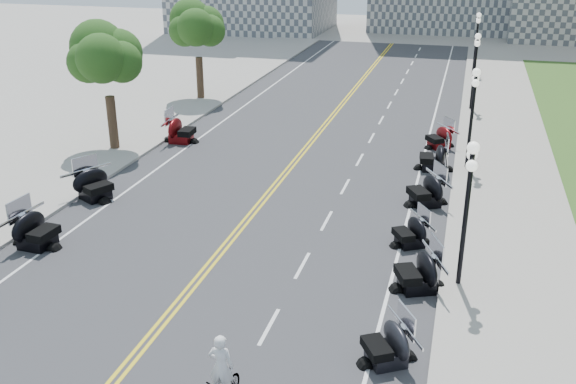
# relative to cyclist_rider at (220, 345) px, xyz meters

# --- Properties ---
(ground) EXTENTS (160.00, 160.00, 0.00)m
(ground) POSITION_rel_cyclist_rider_xyz_m (-3.14, 3.68, -1.86)
(ground) COLOR gray
(road) EXTENTS (16.00, 90.00, 0.01)m
(road) POSITION_rel_cyclist_rider_xyz_m (-3.14, 13.68, -1.86)
(road) COLOR #333335
(road) RESTS_ON ground
(centerline_yellow_a) EXTENTS (0.12, 90.00, 0.00)m
(centerline_yellow_a) POSITION_rel_cyclist_rider_xyz_m (-3.26, 13.68, -1.85)
(centerline_yellow_a) COLOR yellow
(centerline_yellow_a) RESTS_ON road
(centerline_yellow_b) EXTENTS (0.12, 90.00, 0.00)m
(centerline_yellow_b) POSITION_rel_cyclist_rider_xyz_m (-3.02, 13.68, -1.85)
(centerline_yellow_b) COLOR yellow
(centerline_yellow_b) RESTS_ON road
(edge_line_north) EXTENTS (0.12, 90.00, 0.00)m
(edge_line_north) POSITION_rel_cyclist_rider_xyz_m (3.26, 13.68, -1.85)
(edge_line_north) COLOR white
(edge_line_north) RESTS_ON road
(edge_line_south) EXTENTS (0.12, 90.00, 0.00)m
(edge_line_south) POSITION_rel_cyclist_rider_xyz_m (-9.54, 13.68, -1.85)
(edge_line_south) COLOR white
(edge_line_south) RESTS_ON road
(lane_dash_6) EXTENTS (0.12, 2.00, 0.00)m
(lane_dash_6) POSITION_rel_cyclist_rider_xyz_m (0.06, 3.68, -1.85)
(lane_dash_6) COLOR white
(lane_dash_6) RESTS_ON road
(lane_dash_7) EXTENTS (0.12, 2.00, 0.00)m
(lane_dash_7) POSITION_rel_cyclist_rider_xyz_m (0.06, 7.68, -1.85)
(lane_dash_7) COLOR white
(lane_dash_7) RESTS_ON road
(lane_dash_8) EXTENTS (0.12, 2.00, 0.00)m
(lane_dash_8) POSITION_rel_cyclist_rider_xyz_m (0.06, 11.68, -1.85)
(lane_dash_8) COLOR white
(lane_dash_8) RESTS_ON road
(lane_dash_9) EXTENTS (0.12, 2.00, 0.00)m
(lane_dash_9) POSITION_rel_cyclist_rider_xyz_m (0.06, 15.68, -1.85)
(lane_dash_9) COLOR white
(lane_dash_9) RESTS_ON road
(lane_dash_10) EXTENTS (0.12, 2.00, 0.00)m
(lane_dash_10) POSITION_rel_cyclist_rider_xyz_m (0.06, 19.68, -1.85)
(lane_dash_10) COLOR white
(lane_dash_10) RESTS_ON road
(lane_dash_11) EXTENTS (0.12, 2.00, 0.00)m
(lane_dash_11) POSITION_rel_cyclist_rider_xyz_m (0.06, 23.68, -1.85)
(lane_dash_11) COLOR white
(lane_dash_11) RESTS_ON road
(lane_dash_12) EXTENTS (0.12, 2.00, 0.00)m
(lane_dash_12) POSITION_rel_cyclist_rider_xyz_m (0.06, 27.68, -1.85)
(lane_dash_12) COLOR white
(lane_dash_12) RESTS_ON road
(lane_dash_13) EXTENTS (0.12, 2.00, 0.00)m
(lane_dash_13) POSITION_rel_cyclist_rider_xyz_m (0.06, 31.68, -1.85)
(lane_dash_13) COLOR white
(lane_dash_13) RESTS_ON road
(lane_dash_14) EXTENTS (0.12, 2.00, 0.00)m
(lane_dash_14) POSITION_rel_cyclist_rider_xyz_m (0.06, 35.68, -1.85)
(lane_dash_14) COLOR white
(lane_dash_14) RESTS_ON road
(lane_dash_15) EXTENTS (0.12, 2.00, 0.00)m
(lane_dash_15) POSITION_rel_cyclist_rider_xyz_m (0.06, 39.68, -1.85)
(lane_dash_15) COLOR white
(lane_dash_15) RESTS_ON road
(lane_dash_16) EXTENTS (0.12, 2.00, 0.00)m
(lane_dash_16) POSITION_rel_cyclist_rider_xyz_m (0.06, 43.68, -1.85)
(lane_dash_16) COLOR white
(lane_dash_16) RESTS_ON road
(lane_dash_17) EXTENTS (0.12, 2.00, 0.00)m
(lane_dash_17) POSITION_rel_cyclist_rider_xyz_m (0.06, 47.68, -1.85)
(lane_dash_17) COLOR white
(lane_dash_17) RESTS_ON road
(lane_dash_18) EXTENTS (0.12, 2.00, 0.00)m
(lane_dash_18) POSITION_rel_cyclist_rider_xyz_m (0.06, 51.68, -1.85)
(lane_dash_18) COLOR white
(lane_dash_18) RESTS_ON road
(lane_dash_19) EXTENTS (0.12, 2.00, 0.00)m
(lane_dash_19) POSITION_rel_cyclist_rider_xyz_m (0.06, 55.68, -1.85)
(lane_dash_19) COLOR white
(lane_dash_19) RESTS_ON road
(sidewalk_north) EXTENTS (5.00, 90.00, 0.15)m
(sidewalk_north) POSITION_rel_cyclist_rider_xyz_m (7.36, 13.68, -1.79)
(sidewalk_north) COLOR #9E9991
(sidewalk_north) RESTS_ON ground
(sidewalk_south) EXTENTS (5.00, 90.00, 0.15)m
(sidewalk_south) POSITION_rel_cyclist_rider_xyz_m (-13.64, 13.68, -1.79)
(sidewalk_south) COLOR #9E9991
(sidewalk_south) RESTS_ON ground
(street_lamp_2) EXTENTS (0.50, 1.20, 4.90)m
(street_lamp_2) POSITION_rel_cyclist_rider_xyz_m (5.46, 7.68, 0.74)
(street_lamp_2) COLOR black
(street_lamp_2) RESTS_ON sidewalk_north
(street_lamp_3) EXTENTS (0.50, 1.20, 4.90)m
(street_lamp_3) POSITION_rel_cyclist_rider_xyz_m (5.46, 19.68, 0.74)
(street_lamp_3) COLOR black
(street_lamp_3) RESTS_ON sidewalk_north
(street_lamp_4) EXTENTS (0.50, 1.20, 4.90)m
(street_lamp_4) POSITION_rel_cyclist_rider_xyz_m (5.46, 31.68, 0.74)
(street_lamp_4) COLOR black
(street_lamp_4) RESTS_ON sidewalk_north
(street_lamp_5) EXTENTS (0.50, 1.20, 4.90)m
(street_lamp_5) POSITION_rel_cyclist_rider_xyz_m (5.46, 43.68, 0.74)
(street_lamp_5) COLOR black
(street_lamp_5) RESTS_ON sidewalk_north
(tree_3) EXTENTS (4.80, 4.80, 9.20)m
(tree_3) POSITION_rel_cyclist_rider_xyz_m (-13.14, 17.68, 2.89)
(tree_3) COLOR #235619
(tree_3) RESTS_ON sidewalk_south
(tree_4) EXTENTS (4.80, 4.80, 9.20)m
(tree_4) POSITION_rel_cyclist_rider_xyz_m (-13.14, 29.68, 2.89)
(tree_4) COLOR #235619
(tree_4) RESTS_ON sidewalk_south
(motorcycle_n_5) EXTENTS (2.56, 2.56, 1.30)m
(motorcycle_n_5) POSITION_rel_cyclist_rider_xyz_m (3.68, 2.93, -1.21)
(motorcycle_n_5) COLOR black
(motorcycle_n_5) RESTS_ON road
(motorcycle_n_6) EXTENTS (2.73, 2.73, 1.45)m
(motorcycle_n_6) POSITION_rel_cyclist_rider_xyz_m (4.13, 7.13, -1.14)
(motorcycle_n_6) COLOR black
(motorcycle_n_6) RESTS_ON road
(motorcycle_n_7) EXTENTS (2.44, 2.44, 1.24)m
(motorcycle_n_7) POSITION_rel_cyclist_rider_xyz_m (3.58, 10.36, -1.24)
(motorcycle_n_7) COLOR black
(motorcycle_n_7) RESTS_ON road
(motorcycle_n_8) EXTENTS (2.91, 2.91, 1.49)m
(motorcycle_n_8) POSITION_rel_cyclist_rider_xyz_m (3.83, 14.48, -1.12)
(motorcycle_n_8) COLOR black
(motorcycle_n_8) RESTS_ON road
(motorcycle_n_9) EXTENTS (2.33, 2.33, 1.48)m
(motorcycle_n_9) POSITION_rel_cyclist_rider_xyz_m (3.85, 19.16, -1.12)
(motorcycle_n_9) COLOR black
(motorcycle_n_9) RESTS_ON road
(motorcycle_n_10) EXTENTS (2.64, 2.64, 1.33)m
(motorcycle_n_10) POSITION_rel_cyclist_rider_xyz_m (3.92, 22.90, -1.20)
(motorcycle_n_10) COLOR #590A0C
(motorcycle_n_10) RESTS_ON road
(motorcycle_s_6) EXTENTS (2.32, 2.32, 1.52)m
(motorcycle_s_6) POSITION_rel_cyclist_rider_xyz_m (-9.97, 6.43, -1.10)
(motorcycle_s_6) COLOR black
(motorcycle_s_6) RESTS_ON road
(motorcycle_s_7) EXTENTS (2.93, 2.93, 1.52)m
(motorcycle_s_7) POSITION_rel_cyclist_rider_xyz_m (-10.40, 11.21, -1.10)
(motorcycle_s_7) COLOR black
(motorcycle_s_7) RESTS_ON road
(motorcycle_s_9) EXTENTS (2.38, 2.38, 1.57)m
(motorcycle_s_9) POSITION_rel_cyclist_rider_xyz_m (-10.24, 20.00, -1.08)
(motorcycle_s_9) COLOR #590A0C
(motorcycle_s_9) RESTS_ON road
(cyclist_rider) EXTENTS (0.65, 0.42, 1.77)m
(cyclist_rider) POSITION_rel_cyclist_rider_xyz_m (0.00, 0.00, 0.00)
(cyclist_rider) COLOR silver
(cyclist_rider) RESTS_ON bicycle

